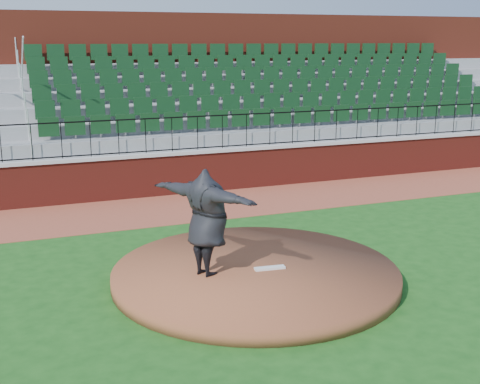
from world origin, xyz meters
The scene contains 10 objects.
ground centered at (0.00, 0.00, 0.00)m, with size 90.00×90.00×0.00m, color #174A15.
warning_track centered at (0.00, 5.40, 0.01)m, with size 34.00×3.20×0.01m, color brown.
field_wall centered at (0.00, 7.00, 0.60)m, with size 34.00×0.35×1.20m, color maroon.
wall_cap centered at (0.00, 7.00, 1.25)m, with size 34.00×0.45×0.10m, color #B7B7B7.
wall_railing centered at (0.00, 7.00, 1.80)m, with size 34.00×0.05×1.00m, color black, non-canonical shape.
seating_stands centered at (0.00, 9.72, 2.30)m, with size 34.00×5.10×4.60m, color gray, non-canonical shape.
concourse_wall centered at (0.00, 12.52, 2.75)m, with size 34.00×0.50×5.50m, color maroon.
pitchers_mound centered at (-0.41, -0.37, 0.12)m, with size 5.50×5.50×0.25m, color brown.
pitching_rubber centered at (-0.17, -0.51, 0.27)m, with size 0.60×0.15×0.04m, color silver.
pitcher centered at (-1.37, -0.32, 1.26)m, with size 2.48×0.68×2.02m, color black.
Camera 1 is at (-4.85, -10.88, 4.53)m, focal length 47.12 mm.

